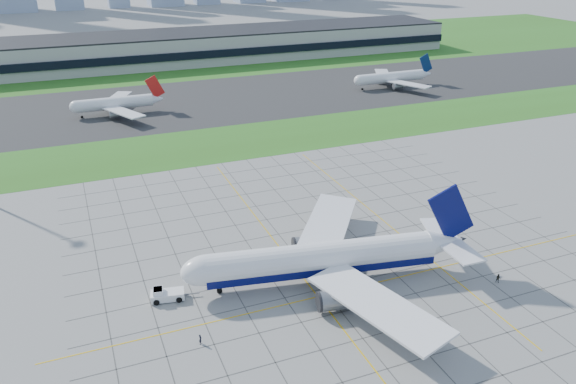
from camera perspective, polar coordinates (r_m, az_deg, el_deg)
name	(u,v)px	position (r m, az deg, el deg)	size (l,w,h in m)	color
ground	(359,280)	(114.37, 7.23, -8.90)	(1400.00, 1400.00, 0.00)	gray
grass_median	(230,142)	(189.85, -5.91, 5.06)	(700.00, 35.00, 0.04)	#2E5F1B
asphalt_taxiway	(192,102)	(240.94, -9.69, 9.02)	(700.00, 75.00, 0.04)	#383838
grass_far	(149,55)	(346.73, -13.93, 13.31)	(700.00, 145.00, 0.04)	#2E5F1B
apron_markings	(336,254)	(122.78, 4.92, -6.26)	(120.00, 130.00, 0.03)	#474744
terminal	(227,44)	(329.34, -6.26, 14.70)	(260.00, 43.00, 15.80)	#B7B7B2
airliner	(323,259)	(110.90, 3.61, -6.78)	(58.95, 59.23, 18.68)	white
pushback_tug	(166,294)	(109.93, -12.32, -10.14)	(9.26, 4.09, 2.54)	white
crew_near	(200,339)	(98.52, -8.89, -14.56)	(0.68, 0.45, 1.87)	black
crew_far	(498,278)	(119.79, 20.58, -8.22)	(0.95, 0.74, 1.95)	black
distant_jet_1	(116,103)	(228.58, -17.05, 8.63)	(33.71, 42.66, 14.08)	white
distant_jet_2	(392,77)	(265.88, 10.53, 11.39)	(38.54, 42.66, 14.08)	white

